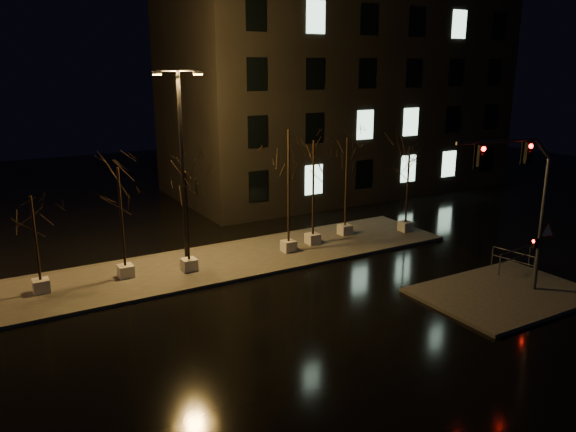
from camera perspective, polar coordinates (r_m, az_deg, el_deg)
ground at (r=22.99m, az=1.98°, el=-8.76°), size 90.00×90.00×0.00m
median at (r=27.87m, az=-4.62°, el=-4.30°), size 22.00×5.00×0.15m
sidewalk_corner at (r=25.31m, az=21.07°, el=-7.34°), size 7.00×5.00×0.15m
building at (r=43.84m, az=5.11°, el=12.63°), size 25.00×12.00×15.00m
tree_0 at (r=24.79m, az=-24.49°, el=-0.18°), size 1.80×1.80×4.21m
tree_1 at (r=25.15m, az=-16.75°, el=2.28°), size 1.80×1.80×5.08m
tree_2 at (r=25.37m, az=-10.34°, el=2.17°), size 1.80×1.80×4.72m
tree_3 at (r=27.45m, az=0.06°, el=5.96°), size 1.80×1.80×6.33m
tree_4 at (r=28.78m, az=2.61°, el=5.29°), size 1.80×1.80×5.63m
tree_5 at (r=30.61m, az=5.99°, el=5.72°), size 1.80×1.80×5.56m
tree_6 at (r=31.91m, az=12.17°, el=5.01°), size 1.80×1.80×4.96m
traffic_signal_mast at (r=24.22m, az=22.94°, el=2.13°), size 5.18×1.05×6.41m
streetlight_main at (r=26.20m, az=-10.74°, el=6.09°), size 2.22×0.78×8.96m
guard_rail_a at (r=27.80m, az=22.09°, el=-3.85°), size 2.33×0.23×1.01m
guard_rail_b at (r=27.56m, az=21.88°, el=-4.04°), size 0.39×2.05×0.98m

